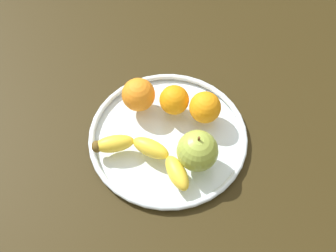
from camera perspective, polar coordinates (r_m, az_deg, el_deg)
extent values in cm
cube|color=black|center=(89.79, 0.00, -2.38)|extent=(134.13, 134.13, 4.00)
cylinder|color=silver|center=(87.82, 0.00, -1.61)|extent=(30.91, 30.91, 0.60)
torus|color=silver|center=(87.06, 0.00, -1.30)|extent=(32.20, 32.20, 1.20)
ellipsoid|color=yellow|center=(80.37, 1.21, -6.23)|extent=(8.38, 6.60, 3.36)
ellipsoid|color=yellow|center=(82.95, -2.24, -2.98)|extent=(8.19, 4.71, 3.36)
ellipsoid|color=yellow|center=(84.07, -7.11, -2.34)|extent=(7.59, 8.02, 3.36)
ellipsoid|color=brown|center=(84.23, -9.44, -2.70)|extent=(3.09, 3.05, 2.35)
sphere|color=#96AA3E|center=(80.20, 3.92, -3.30)|extent=(7.87, 7.87, 7.87)
cylinder|color=#593819|center=(76.65, 4.10, -1.76)|extent=(0.44, 0.44, 1.20)
sphere|color=orange|center=(87.62, 0.84, 3.47)|extent=(6.10, 6.10, 6.10)
sphere|color=orange|center=(88.14, -3.93, 4.16)|extent=(6.88, 6.88, 6.88)
sphere|color=orange|center=(86.62, 4.93, 2.48)|extent=(6.45, 6.45, 6.45)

